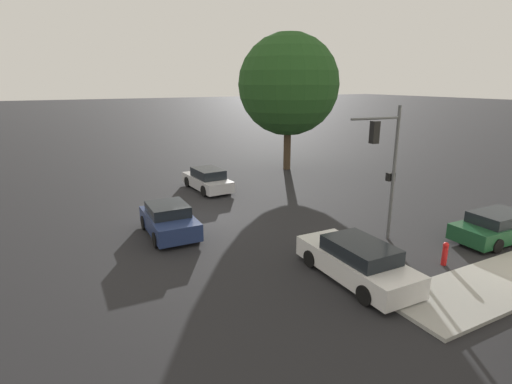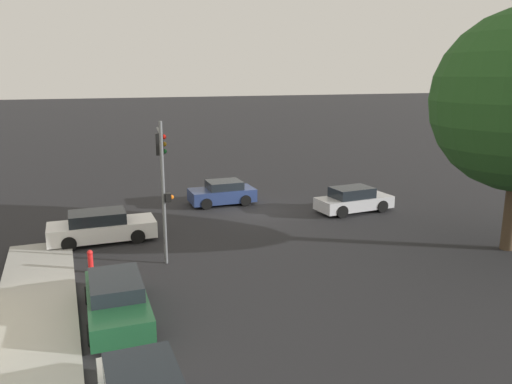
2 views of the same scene
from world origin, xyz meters
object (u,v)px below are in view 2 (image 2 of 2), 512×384
crossing_car_0 (101,227)px  crossing_car_2 (222,193)px  traffic_signal (163,170)px  crossing_car_1 (353,200)px  fire_hydrant (90,260)px  parked_car_0 (117,299)px

crossing_car_0 → crossing_car_2: crossing_car_0 is taller
traffic_signal → crossing_car_2: size_ratio=1.50×
crossing_car_1 → crossing_car_2: 7.71m
crossing_car_2 → fire_hydrant: bearing=47.1°
traffic_signal → crossing_car_1: 12.30m
parked_car_0 → fire_hydrant: size_ratio=4.94×
crossing_car_0 → crossing_car_1: (-13.69, -0.23, -0.02)m
traffic_signal → crossing_car_0: size_ratio=1.21×
crossing_car_2 → fire_hydrant: 11.56m
crossing_car_2 → parked_car_0: crossing_car_2 is taller
traffic_signal → parked_car_0: (2.49, 4.67, -3.17)m
crossing_car_1 → crossing_car_2: crossing_car_1 is taller
crossing_car_0 → parked_car_0: bearing=-90.3°
parked_car_0 → crossing_car_2: bearing=150.8°
crossing_car_0 → crossing_car_1: crossing_car_0 is taller
crossing_car_1 → fire_hydrant: crossing_car_1 is taller
traffic_signal → crossing_car_1: bearing=24.4°
crossing_car_0 → fire_hydrant: (0.71, 3.74, -0.20)m
traffic_signal → crossing_car_2: 9.84m
crossing_car_0 → crossing_car_1: bearing=1.7°
crossing_car_1 → fire_hydrant: 14.94m
parked_car_0 → fire_hydrant: (0.56, -4.24, -0.14)m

